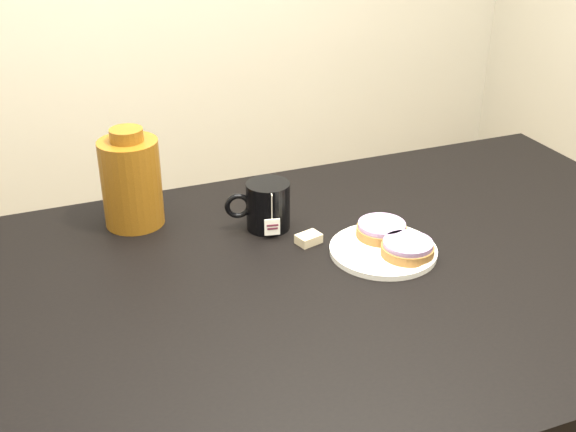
{
  "coord_description": "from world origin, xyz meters",
  "views": [
    {
      "loc": [
        -0.53,
        -0.98,
        1.42
      ],
      "look_at": [
        -0.09,
        0.13,
        0.81
      ],
      "focal_mm": 45.0,
      "sensor_mm": 36.0,
      "label": 1
    }
  ],
  "objects_px": {
    "bagel_back": "(382,230)",
    "teabag_pouch": "(309,239)",
    "plate": "(383,249)",
    "mug": "(267,205)",
    "bagel_front": "(408,248)",
    "table": "(358,306)",
    "bagel_package": "(131,181)"
  },
  "relations": [
    {
      "from": "plate",
      "to": "bagel_back",
      "type": "distance_m",
      "value": 0.05
    },
    {
      "from": "teabag_pouch",
      "to": "bagel_package",
      "type": "xyz_separation_m",
      "value": [
        -0.29,
        0.2,
        0.08
      ]
    },
    {
      "from": "bagel_front",
      "to": "bagel_package",
      "type": "height_order",
      "value": "bagel_package"
    },
    {
      "from": "bagel_front",
      "to": "bagel_package",
      "type": "distance_m",
      "value": 0.54
    },
    {
      "from": "bagel_back",
      "to": "plate",
      "type": "bearing_deg",
      "value": -113.45
    },
    {
      "from": "bagel_front",
      "to": "teabag_pouch",
      "type": "relative_size",
      "value": 2.75
    },
    {
      "from": "bagel_front",
      "to": "teabag_pouch",
      "type": "xyz_separation_m",
      "value": [
        -0.14,
        0.12,
        -0.01
      ]
    },
    {
      "from": "table",
      "to": "plate",
      "type": "distance_m",
      "value": 0.11
    },
    {
      "from": "bagel_back",
      "to": "teabag_pouch",
      "type": "bearing_deg",
      "value": 161.91
    },
    {
      "from": "bagel_back",
      "to": "mug",
      "type": "distance_m",
      "value": 0.23
    },
    {
      "from": "table",
      "to": "bagel_back",
      "type": "relative_size",
      "value": 14.27
    },
    {
      "from": "mug",
      "to": "teabag_pouch",
      "type": "height_order",
      "value": "mug"
    },
    {
      "from": "table",
      "to": "mug",
      "type": "relative_size",
      "value": 10.4
    },
    {
      "from": "mug",
      "to": "teabag_pouch",
      "type": "bearing_deg",
      "value": -48.56
    },
    {
      "from": "plate",
      "to": "bagel_back",
      "type": "height_order",
      "value": "bagel_back"
    },
    {
      "from": "table",
      "to": "bagel_package",
      "type": "bearing_deg",
      "value": 136.53
    },
    {
      "from": "table",
      "to": "mug",
      "type": "height_order",
      "value": "mug"
    },
    {
      "from": "mug",
      "to": "bagel_back",
      "type": "bearing_deg",
      "value": -24.29
    },
    {
      "from": "plate",
      "to": "bagel_package",
      "type": "bearing_deg",
      "value": 144.08
    },
    {
      "from": "plate",
      "to": "mug",
      "type": "relative_size",
      "value": 1.47
    },
    {
      "from": "bagel_back",
      "to": "bagel_front",
      "type": "bearing_deg",
      "value": -83.03
    },
    {
      "from": "mug",
      "to": "teabag_pouch",
      "type": "xyz_separation_m",
      "value": [
        0.05,
        -0.09,
        -0.04
      ]
    },
    {
      "from": "plate",
      "to": "mug",
      "type": "distance_m",
      "value": 0.24
    },
    {
      "from": "table",
      "to": "teabag_pouch",
      "type": "relative_size",
      "value": 31.11
    },
    {
      "from": "table",
      "to": "bagel_package",
      "type": "relative_size",
      "value": 7.07
    },
    {
      "from": "bagel_front",
      "to": "teabag_pouch",
      "type": "height_order",
      "value": "bagel_front"
    },
    {
      "from": "bagel_front",
      "to": "bagel_package",
      "type": "bearing_deg",
      "value": 142.67
    },
    {
      "from": "table",
      "to": "bagel_front",
      "type": "distance_m",
      "value": 0.14
    },
    {
      "from": "bagel_back",
      "to": "bagel_package",
      "type": "height_order",
      "value": "bagel_package"
    },
    {
      "from": "bagel_package",
      "to": "teabag_pouch",
      "type": "bearing_deg",
      "value": -35.34
    },
    {
      "from": "table",
      "to": "teabag_pouch",
      "type": "xyz_separation_m",
      "value": [
        -0.05,
        0.12,
        0.09
      ]
    },
    {
      "from": "teabag_pouch",
      "to": "bagel_package",
      "type": "distance_m",
      "value": 0.36
    }
  ]
}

